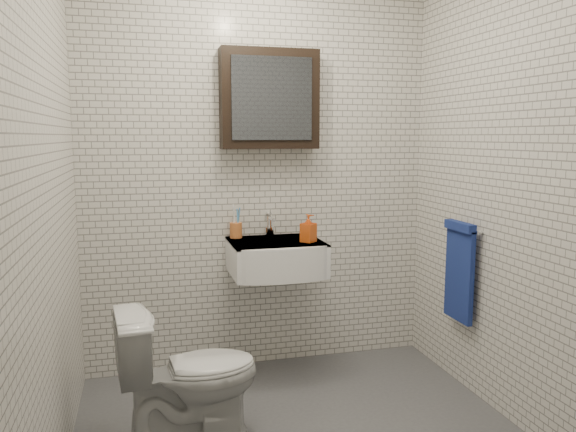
{
  "coord_description": "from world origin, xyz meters",
  "views": [
    {
      "loc": [
        -0.72,
        -2.47,
        1.48
      ],
      "look_at": [
        0.04,
        0.45,
        1.05
      ],
      "focal_mm": 35.0,
      "sensor_mm": 36.0,
      "label": 1
    }
  ],
  "objects": [
    {
      "name": "room_shell",
      "position": [
        0.0,
        0.0,
        1.47
      ],
      "size": [
        2.22,
        2.02,
        2.51
      ],
      "color": "silver",
      "rests_on": "ground"
    },
    {
      "name": "washbasin",
      "position": [
        0.05,
        0.73,
        0.76
      ],
      "size": [
        0.55,
        0.5,
        0.2
      ],
      "color": "white",
      "rests_on": "room_shell"
    },
    {
      "name": "faucet",
      "position": [
        0.05,
        0.93,
        0.92
      ],
      "size": [
        0.06,
        0.2,
        0.15
      ],
      "color": "silver",
      "rests_on": "washbasin"
    },
    {
      "name": "mirror_cabinet",
      "position": [
        0.05,
        0.93,
        1.7
      ],
      "size": [
        0.6,
        0.15,
        0.6
      ],
      "color": "black",
      "rests_on": "room_shell"
    },
    {
      "name": "towel_rail",
      "position": [
        1.04,
        0.35,
        0.72
      ],
      "size": [
        0.09,
        0.3,
        0.58
      ],
      "color": "silver",
      "rests_on": "room_shell"
    },
    {
      "name": "toothbrush_cup",
      "position": [
        -0.16,
        0.94,
        0.9
      ],
      "size": [
        0.09,
        0.09,
        0.21
      ],
      "rotation": [
        0.0,
        0.0,
        0.13
      ],
      "color": "#C06730",
      "rests_on": "washbasin"
    },
    {
      "name": "soap_bottle",
      "position": [
        0.23,
        0.69,
        0.93
      ],
      "size": [
        0.11,
        0.11,
        0.17
      ],
      "primitive_type": "imported",
      "rotation": [
        0.0,
        0.0,
        0.66
      ],
      "color": "orange",
      "rests_on": "washbasin"
    },
    {
      "name": "toilet",
      "position": [
        -0.53,
        0.13,
        0.34
      ],
      "size": [
        0.7,
        0.44,
        0.68
      ],
      "primitive_type": "imported",
      "rotation": [
        0.0,
        0.0,
        1.67
      ],
      "color": "silver",
      "rests_on": "ground"
    }
  ]
}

